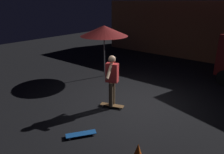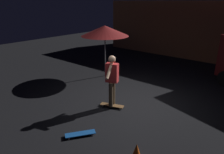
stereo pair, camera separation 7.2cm
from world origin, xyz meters
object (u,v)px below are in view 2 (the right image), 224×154
(skater, at_px, (112,77))
(traffic_cone, at_px, (137,154))
(patio_umbrella, at_px, (105,31))
(skateboard_ridden, at_px, (112,105))
(skateboard_spare, at_px, (80,134))

(skater, xyz_separation_m, traffic_cone, (2.03, -1.60, -0.83))
(patio_umbrella, height_order, skater, patio_umbrella)
(patio_umbrella, relative_size, skateboard_ridden, 2.87)
(skater, bearing_deg, patio_umbrella, 135.62)
(skateboard_ridden, xyz_separation_m, skater, (-0.00, 0.00, 0.98))
(patio_umbrella, height_order, skateboard_spare, patio_umbrella)
(skateboard_spare, height_order, skater, skater)
(traffic_cone, bearing_deg, skater, 141.66)
(skateboard_ridden, bearing_deg, traffic_cone, -38.34)
(patio_umbrella, xyz_separation_m, skater, (2.23, -2.18, -1.04))
(patio_umbrella, bearing_deg, skateboard_ridden, -44.38)
(skateboard_spare, height_order, traffic_cone, traffic_cone)
(skateboard_spare, bearing_deg, patio_umbrella, 123.72)
(patio_umbrella, distance_m, traffic_cone, 5.99)
(skateboard_ridden, relative_size, skater, 0.48)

